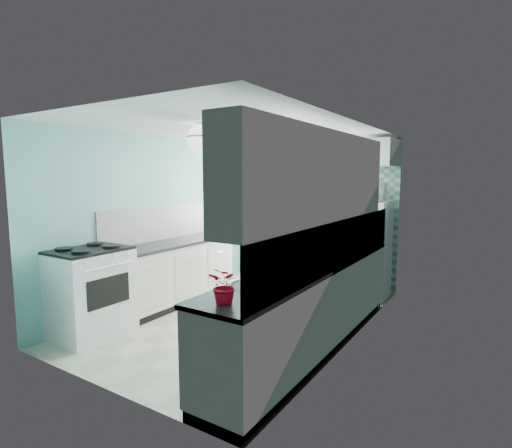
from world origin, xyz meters
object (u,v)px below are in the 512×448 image
Objects in this scene: fridge at (366,249)px; sink at (341,253)px; ceiling_light at (202,139)px; fruit_bowl at (267,282)px; microwave at (368,192)px; potted_plant at (226,286)px; stove at (90,291)px.

sink is (0.09, -1.37, 0.17)m from fridge.
sink is at bearing 46.19° from ceiling_light.
fridge is 2.72× the size of sink.
sink is at bearing 89.89° from fruit_bowl.
fridge is 3.21m from fruit_bowl.
fridge is 0.90m from microwave.
fridge is at bearing 91.62° from fruit_bowl.
ceiling_light is 0.69× the size of microwave.
fruit_bowl is 3.27m from microwave.
fruit_bowl is 0.92× the size of potted_plant.
potted_plant is (-0.00, -2.44, 0.16)m from sink.
fridge is 1.38m from sink.
ceiling_light is 0.23× the size of fridge.
microwave is (-0.09, 3.20, 0.68)m from fruit_bowl.
fridge is at bearing 91.36° from potted_plant.
fruit_bowl is 0.53× the size of microwave.
potted_plant is at bearing -44.74° from ceiling_light.
sink is 2.45m from potted_plant.
fridge is at bearing 53.04° from microwave.
microwave reaches higher than fridge.
potted_plant is at bearing -90.00° from fruit_bowl.
microwave reaches higher than stove.
fridge is (1.11, 2.62, -1.56)m from ceiling_light.
potted_plant reaches higher than fruit_bowl.
fruit_bowl is (2.40, 0.10, 0.43)m from stove.
potted_plant is (0.00, -0.61, 0.11)m from fruit_bowl.
fridge is at bearing 67.04° from ceiling_light.
microwave is (0.00, 0.00, 0.90)m from fridge.
sink is (1.20, 1.25, -1.39)m from ceiling_light.
fruit_bowl is (-0.00, -1.83, 0.04)m from sink.
stove is 3.87× the size of fruit_bowl.
ceiling_light reaches higher than sink.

